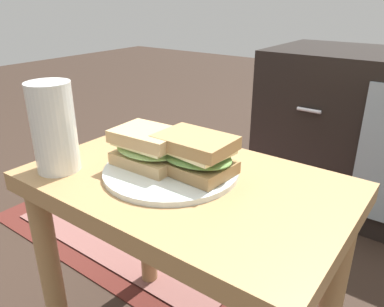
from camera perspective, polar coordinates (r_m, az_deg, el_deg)
name	(u,v)px	position (r m, az deg, el deg)	size (l,w,h in m)	color
side_table	(186,222)	(0.71, -0.87, -10.30)	(0.56, 0.36, 0.46)	#A37A4C
area_rug	(152,222)	(1.38, -6.09, -10.31)	(1.00, 0.65, 0.01)	#4C1E19
plate	(172,170)	(0.68, -3.10, -2.54)	(0.24, 0.24, 0.01)	silver
sandwich_front	(149,147)	(0.68, -6.61, 0.93)	(0.13, 0.10, 0.07)	tan
sandwich_back	(195,154)	(0.65, 0.46, -0.09)	(0.15, 0.11, 0.07)	#9E7A4C
beer_glass	(54,130)	(0.71, -20.21, 3.37)	(0.08, 0.08, 0.16)	silver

